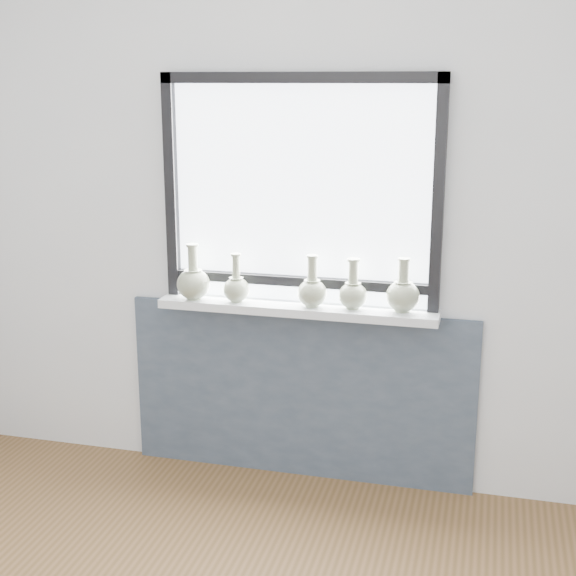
% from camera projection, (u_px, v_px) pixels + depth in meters
% --- Properties ---
extents(back_wall, '(3.60, 0.02, 2.60)m').
position_uv_depth(back_wall, '(302.00, 216.00, 3.73)').
color(back_wall, silver).
rests_on(back_wall, ground).
extents(apron_panel, '(1.70, 0.03, 0.86)m').
position_uv_depth(apron_panel, '(300.00, 393.00, 3.92)').
color(apron_panel, '#455163').
rests_on(apron_panel, ground).
extents(windowsill, '(1.32, 0.18, 0.04)m').
position_uv_depth(windowsill, '(297.00, 309.00, 3.74)').
color(windowsill, silver).
rests_on(windowsill, apron_panel).
extents(window, '(1.30, 0.06, 1.05)m').
position_uv_depth(window, '(300.00, 187.00, 3.66)').
color(window, black).
rests_on(window, windowsill).
extents(vase_a, '(0.16, 0.16, 0.27)m').
position_uv_depth(vase_a, '(193.00, 282.00, 3.81)').
color(vase_a, '#9AA385').
rests_on(vase_a, windowsill).
extents(vase_b, '(0.13, 0.13, 0.23)m').
position_uv_depth(vase_b, '(236.00, 287.00, 3.77)').
color(vase_b, '#9AA385').
rests_on(vase_b, windowsill).
extents(vase_c, '(0.14, 0.14, 0.24)m').
position_uv_depth(vase_c, '(312.00, 290.00, 3.68)').
color(vase_c, '#9AA385').
rests_on(vase_c, windowsill).
extents(vase_d, '(0.13, 0.13, 0.23)m').
position_uv_depth(vase_d, '(353.00, 293.00, 3.65)').
color(vase_d, '#9AA385').
rests_on(vase_d, windowsill).
extents(vase_e, '(0.15, 0.15, 0.25)m').
position_uv_depth(vase_e, '(403.00, 294.00, 3.60)').
color(vase_e, '#9AA385').
rests_on(vase_e, windowsill).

